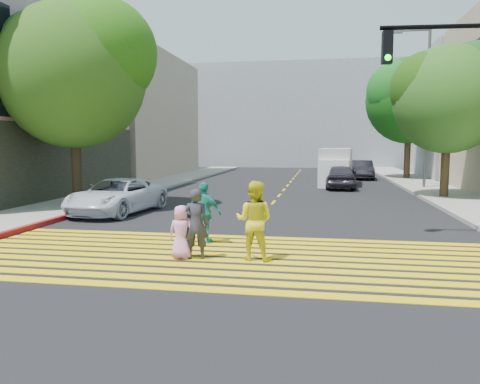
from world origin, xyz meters
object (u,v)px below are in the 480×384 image
(tree_right_far, at_px, (410,96))
(dark_car_near, at_px, (341,176))
(white_van, at_px, (336,168))
(tree_left, at_px, (75,68))
(pedestrian_child, at_px, (181,232))
(pedestrian_woman, at_px, (254,221))
(tree_right_near, at_px, (450,94))
(pedestrian_man, at_px, (196,224))
(dark_car_parked, at_px, (362,170))
(pedestrian_extra, at_px, (204,213))
(white_sedan, at_px, (117,196))
(silver_car, at_px, (339,169))

(tree_right_far, bearing_deg, dark_car_near, -122.69)
(white_van, bearing_deg, tree_left, -125.62)
(pedestrian_child, bearing_deg, pedestrian_woman, -168.69)
(tree_right_near, relative_size, white_van, 1.44)
(pedestrian_man, bearing_deg, tree_right_far, -121.31)
(dark_car_parked, bearing_deg, dark_car_near, -103.15)
(pedestrian_extra, xyz_separation_m, dark_car_parked, (6.20, 24.89, -0.12))
(tree_right_far, height_order, white_sedan, tree_right_far)
(tree_right_far, distance_m, white_sedan, 25.30)
(dark_car_parked, bearing_deg, pedestrian_woman, -99.75)
(white_van, bearing_deg, tree_right_near, -48.57)
(pedestrian_man, relative_size, pedestrian_extra, 0.99)
(tree_right_near, bearing_deg, silver_car, 109.07)
(white_sedan, bearing_deg, dark_car_near, 59.89)
(pedestrian_extra, height_order, dark_car_near, pedestrian_extra)
(tree_left, xyz_separation_m, tree_right_near, (16.10, 5.93, -0.73))
(tree_right_far, relative_size, silver_car, 1.90)
(white_van, bearing_deg, white_sedan, -116.89)
(tree_right_near, distance_m, pedestrian_man, 16.88)
(dark_car_parked, bearing_deg, white_sedan, -118.40)
(pedestrian_woman, xyz_separation_m, silver_car, (2.87, 26.99, -0.22))
(tree_right_far, distance_m, dark_car_parked, 6.47)
(tree_right_near, distance_m, dark_car_near, 8.06)
(silver_car, bearing_deg, dark_car_parked, 161.52)
(dark_car_near, height_order, dark_car_parked, dark_car_near)
(tree_right_near, xyz_separation_m, tree_right_far, (0.43, 12.97, 1.15))
(tree_right_far, xyz_separation_m, pedestrian_woman, (-7.95, -26.52, -5.33))
(silver_car, relative_size, white_van, 0.93)
(white_van, bearing_deg, dark_car_parked, 75.20)
(tree_right_far, relative_size, white_van, 1.77)
(pedestrian_woman, bearing_deg, tree_left, -34.30)
(pedestrian_man, relative_size, white_van, 0.32)
(white_sedan, height_order, dark_car_near, dark_car_near)
(tree_right_far, relative_size, white_sedan, 1.90)
(white_sedan, relative_size, silver_car, 1.00)
(tree_left, bearing_deg, pedestrian_extra, -40.77)
(tree_left, bearing_deg, dark_car_near, 43.49)
(pedestrian_extra, bearing_deg, tree_left, -28.01)
(white_sedan, xyz_separation_m, dark_car_near, (8.99, 11.90, 0.07))
(pedestrian_woman, bearing_deg, dark_car_parked, -92.54)
(pedestrian_woman, bearing_deg, silver_car, -88.76)
(pedestrian_man, xyz_separation_m, pedestrian_woman, (1.36, 0.15, 0.10))
(dark_car_near, bearing_deg, white_van, -82.11)
(tree_right_far, xyz_separation_m, dark_car_parked, (-3.35, -0.02, -5.54))
(tree_left, relative_size, pedestrian_extra, 5.16)
(tree_right_far, distance_m, pedestrian_extra, 27.23)
(pedestrian_man, bearing_deg, pedestrian_extra, -94.44)
(pedestrian_child, xyz_separation_m, dark_car_near, (4.37, 18.49, 0.11))
(dark_car_parked, bearing_deg, tree_right_near, -77.19)
(pedestrian_extra, height_order, silver_car, pedestrian_extra)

